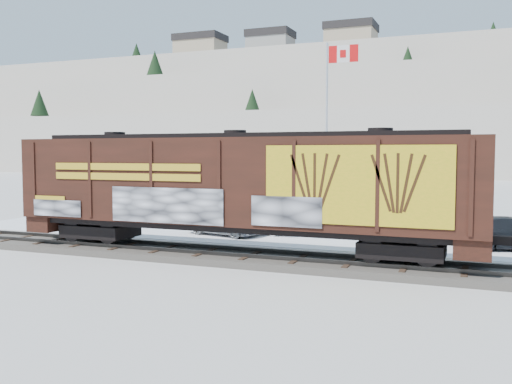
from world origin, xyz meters
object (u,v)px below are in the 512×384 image
at_px(flagpole, 328,159).
at_px(car_white, 253,218).
at_px(hopper_railcar, 235,185).
at_px(car_silver, 223,221).

bearing_deg(flagpole, car_white, -119.01).
relative_size(flagpole, car_white, 2.15).
bearing_deg(hopper_railcar, car_white, 106.62).
xyz_separation_m(flagpole, car_silver, (-3.98, -6.32, -3.20)).
bearing_deg(flagpole, car_silver, -122.20).
relative_size(flagpole, car_silver, 2.55).
relative_size(hopper_railcar, car_silver, 4.53).
bearing_deg(car_white, flagpole, -28.54).
distance_m(hopper_railcar, car_white, 7.93).
xyz_separation_m(hopper_railcar, car_silver, (-3.36, 6.02, -2.30)).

